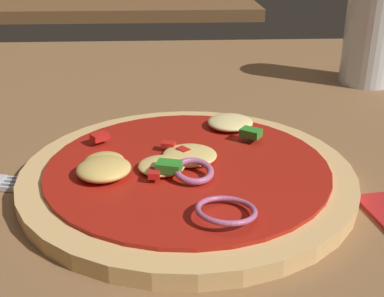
% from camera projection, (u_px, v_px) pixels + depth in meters
% --- Properties ---
extents(dining_table, '(1.45, 0.99, 0.03)m').
position_uv_depth(dining_table, '(174.00, 178.00, 0.43)').
color(dining_table, brown).
rests_on(dining_table, ground).
extents(pizza, '(0.26, 0.26, 0.03)m').
position_uv_depth(pizza, '(192.00, 172.00, 0.39)').
color(pizza, tan).
rests_on(pizza, dining_table).
extents(beer_glass, '(0.07, 0.07, 0.12)m').
position_uv_depth(beer_glass, '(375.00, 41.00, 0.62)').
color(beer_glass, silver).
rests_on(beer_glass, dining_table).
extents(background_table, '(0.89, 0.55, 0.03)m').
position_uv_depth(background_table, '(98.00, 2.00, 1.44)').
color(background_table, brown).
rests_on(background_table, ground).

